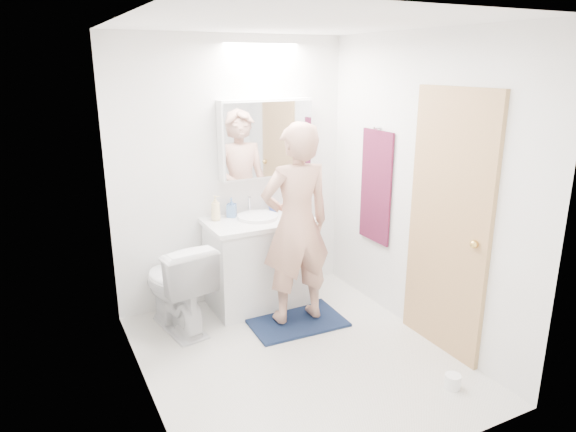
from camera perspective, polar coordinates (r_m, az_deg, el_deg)
floor at (r=4.10m, az=1.00°, el=-15.23°), size 2.50×2.50×0.00m
ceiling at (r=3.49m, az=1.21°, el=20.53°), size 2.50×2.50×0.00m
wall_back at (r=4.72m, az=-6.10°, el=4.75°), size 2.50×0.00×2.50m
wall_front at (r=2.63m, az=14.09°, el=-5.30°), size 2.50×0.00×2.50m
wall_left at (r=3.26m, az=-16.21°, el=-1.21°), size 0.00×2.50×2.50m
wall_right at (r=4.23m, az=14.38°, el=2.94°), size 0.00×2.50×2.50m
vanity_cabinet at (r=4.75m, az=-3.11°, el=-5.33°), size 0.90×0.55×0.78m
countertop at (r=4.61m, az=-3.19°, el=-0.60°), size 0.95×0.58×0.04m
sink_basin at (r=4.63m, az=-3.35°, el=-0.09°), size 0.36×0.36×0.03m
faucet at (r=4.78m, az=-4.28°, el=1.24°), size 0.02×0.02×0.16m
medicine_cabinet at (r=4.72m, az=-2.44°, el=8.52°), size 0.88×0.14×0.70m
mirror_panel at (r=4.65m, az=-2.04°, el=8.40°), size 0.84×0.01×0.66m
toilet at (r=4.41m, az=-12.21°, el=-7.48°), size 0.56×0.83×0.78m
bath_rug at (r=4.57m, az=0.86°, el=-11.46°), size 0.82×0.58×0.02m
person at (r=4.23m, az=0.91°, el=-0.95°), size 0.63×0.42×1.68m
door at (r=4.02m, az=17.22°, el=-0.95°), size 0.04×0.80×2.00m
door_knob at (r=3.81m, az=19.83°, el=-2.94°), size 0.06×0.06×0.06m
towel at (r=4.65m, az=9.65°, el=3.17°), size 0.02×0.42×1.00m
towel_hook at (r=4.55m, az=9.83°, el=9.53°), size 0.07×0.02×0.02m
soap_bottle_a at (r=4.59m, az=-7.98°, el=0.88°), size 0.12×0.12×0.22m
soap_bottle_b at (r=4.67m, az=-6.24°, el=0.94°), size 0.11×0.11×0.18m
toothbrush_cup at (r=4.82m, az=-1.65°, el=1.04°), size 0.13×0.13×0.10m
toilet_paper_roll at (r=3.91m, az=17.67°, el=-16.97°), size 0.11×0.11×0.10m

